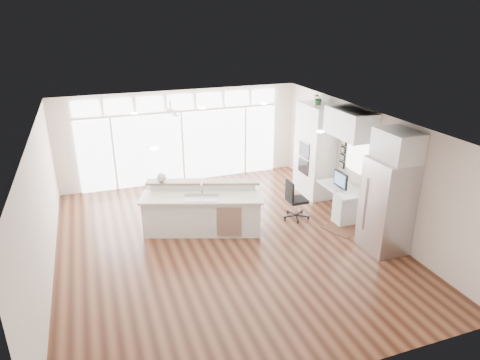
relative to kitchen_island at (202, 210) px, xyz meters
name	(u,v)px	position (x,y,z in m)	size (l,w,h in m)	color
floor	(225,243)	(0.31, -0.67, -0.55)	(7.00, 8.00, 0.02)	#3F1F13
ceiling	(223,123)	(0.31, -0.67, 2.16)	(7.00, 8.00, 0.02)	white
wall_back	(182,137)	(0.31, 3.33, 0.81)	(7.00, 0.04, 2.70)	beige
wall_front	(320,300)	(0.31, -4.67, 0.81)	(7.00, 0.04, 2.70)	beige
wall_left	(42,211)	(-3.19, -0.67, 0.81)	(0.04, 8.00, 2.70)	beige
wall_right	(366,167)	(3.81, -0.67, 0.81)	(0.04, 8.00, 2.70)	beige
glass_wall	(183,147)	(0.31, 3.27, 0.51)	(5.80, 0.06, 2.08)	white
transom_row	(180,102)	(0.31, 3.27, 1.84)	(5.90, 0.06, 0.40)	white
desk_window	(358,155)	(3.77, -0.37, 1.01)	(0.04, 0.85, 0.85)	white
ceiling_fan	(170,108)	(-0.19, 2.13, 1.94)	(1.16, 1.16, 0.32)	white
recessed_lights	(220,122)	(0.31, -0.47, 2.14)	(3.40, 3.00, 0.02)	silver
oven_cabinet	(315,150)	(3.48, 1.13, 0.71)	(0.64, 1.20, 2.50)	white
desk_nook	(341,202)	(3.44, -0.37, -0.16)	(0.72, 1.30, 0.76)	white
upper_cabinets	(350,123)	(3.48, -0.37, 1.81)	(0.64, 1.30, 0.64)	white
refrigerator	(387,206)	(3.42, -2.02, 0.46)	(0.76, 0.90, 2.00)	silver
fridge_cabinet	(398,145)	(3.48, -2.02, 1.76)	(0.64, 0.90, 0.60)	white
framed_photos	(343,153)	(3.77, 0.25, 0.86)	(0.06, 0.22, 0.80)	black
kitchen_island	(202,210)	(0.00, 0.00, 0.00)	(2.73, 1.03, 1.09)	white
rug	(346,226)	(3.26, -0.93, -0.54)	(1.00, 0.73, 0.01)	#351A11
office_chair	(297,200)	(2.34, -0.11, -0.05)	(0.51, 0.47, 0.98)	black
fishbowl	(161,177)	(-0.76, 0.69, 0.65)	(0.22, 0.22, 0.22)	silver
monitor	(341,179)	(3.36, -0.37, 0.44)	(0.09, 0.53, 0.44)	black
keyboard	(334,188)	(3.19, -0.37, 0.23)	(0.13, 0.34, 0.02)	silver
potted_plant	(319,99)	(3.48, 1.13, 2.08)	(0.30, 0.33, 0.26)	#275C28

